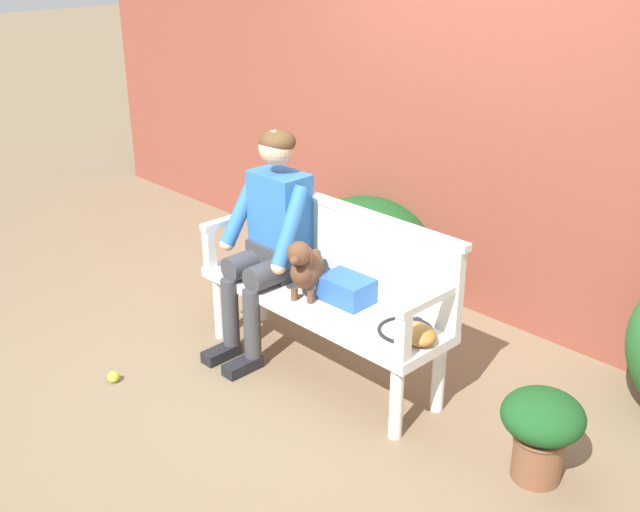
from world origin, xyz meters
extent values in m
plane|color=#7A664C|center=(0.00, 0.00, 0.00)|extent=(40.00, 40.00, 0.00)
cube|color=brown|center=(0.00, 1.41, 1.28)|extent=(8.00, 0.30, 2.57)
ellipsoid|color=#194C1E|center=(-0.61, 1.03, 0.32)|extent=(0.98, 0.95, 0.63)
cube|color=white|center=(0.00, 0.00, 0.44)|extent=(1.60, 0.46, 0.06)
cylinder|color=white|center=(-0.72, -0.17, 0.21)|extent=(0.07, 0.07, 0.41)
cylinder|color=white|center=(0.72, -0.17, 0.21)|extent=(0.07, 0.07, 0.41)
cylinder|color=white|center=(-0.72, 0.17, 0.21)|extent=(0.07, 0.07, 0.41)
cylinder|color=white|center=(0.72, 0.17, 0.21)|extent=(0.07, 0.07, 0.41)
cube|color=white|center=(0.00, 0.20, 0.70)|extent=(1.60, 0.05, 0.46)
cube|color=white|center=(0.00, 0.20, 0.95)|extent=(1.64, 0.06, 0.04)
cube|color=white|center=(-0.76, -0.19, 0.59)|extent=(0.06, 0.06, 0.24)
cube|color=white|center=(-0.76, 0.00, 0.73)|extent=(0.06, 0.46, 0.04)
cube|color=white|center=(0.76, -0.19, 0.59)|extent=(0.06, 0.06, 0.24)
cube|color=white|center=(0.76, 0.00, 0.73)|extent=(0.06, 0.46, 0.04)
cube|color=black|center=(-0.50, -0.33, 0.04)|extent=(0.10, 0.24, 0.07)
cylinder|color=#3D3D42|center=(-0.50, -0.25, 0.28)|extent=(0.10, 0.10, 0.42)
cylinder|color=#3D3D42|center=(-0.50, -0.10, 0.55)|extent=(0.15, 0.30, 0.15)
cube|color=black|center=(-0.30, -0.33, 0.04)|extent=(0.10, 0.24, 0.07)
cylinder|color=#3D3D42|center=(-0.30, -0.25, 0.28)|extent=(0.10, 0.10, 0.42)
cylinder|color=#3D3D42|center=(-0.30, -0.10, 0.55)|extent=(0.15, 0.30, 0.15)
cube|color=#3D3D42|center=(-0.40, 0.05, 0.57)|extent=(0.32, 0.24, 0.20)
cube|color=#2D6BB2|center=(-0.40, 0.07, 0.83)|extent=(0.34, 0.22, 0.52)
cylinder|color=#2D6BB2|center=(-0.61, -0.04, 0.85)|extent=(0.14, 0.31, 0.44)
sphere|color=#DBB28E|center=(-0.63, -0.15, 0.65)|extent=(0.09, 0.09, 0.09)
cylinder|color=#2D6BB2|center=(-0.19, -0.04, 0.85)|extent=(0.14, 0.31, 0.44)
sphere|color=#DBB28E|center=(-0.17, -0.15, 0.65)|extent=(0.09, 0.09, 0.09)
sphere|color=#DBB28E|center=(-0.40, 0.05, 1.24)|extent=(0.20, 0.20, 0.20)
ellipsoid|color=#51381E|center=(-0.40, 0.06, 1.27)|extent=(0.21, 0.21, 0.14)
cylinder|color=brown|center=(-0.07, -0.13, 0.51)|extent=(0.04, 0.04, 0.07)
cylinder|color=brown|center=(0.01, -0.08, 0.51)|extent=(0.04, 0.04, 0.07)
cylinder|color=brown|center=(-0.14, 0.02, 0.51)|extent=(0.04, 0.04, 0.07)
cylinder|color=brown|center=(-0.05, 0.06, 0.51)|extent=(0.04, 0.04, 0.07)
ellipsoid|color=brown|center=(-0.06, -0.03, 0.63)|extent=(0.27, 0.31, 0.21)
sphere|color=brown|center=(-0.02, -0.12, 0.65)|extent=(0.12, 0.12, 0.12)
sphere|color=brown|center=(-0.01, -0.14, 0.78)|extent=(0.13, 0.13, 0.13)
ellipsoid|color=brown|center=(0.01, -0.19, 0.76)|extent=(0.08, 0.09, 0.05)
ellipsoid|color=brown|center=(-0.07, -0.16, 0.77)|extent=(0.05, 0.04, 0.10)
ellipsoid|color=brown|center=(0.03, -0.11, 0.77)|extent=(0.05, 0.04, 0.10)
sphere|color=brown|center=(-0.12, 0.08, 0.67)|extent=(0.06, 0.06, 0.06)
torus|color=black|center=(0.59, 0.03, 0.48)|extent=(0.33, 0.33, 0.02)
cylinder|color=silver|center=(0.59, 0.03, 0.48)|extent=(0.25, 0.25, 0.00)
cube|color=black|center=(0.56, 0.20, 0.49)|extent=(0.05, 0.07, 0.02)
cylinder|color=black|center=(0.54, 0.33, 0.49)|extent=(0.06, 0.22, 0.03)
ellipsoid|color=#9E6B2D|center=(0.70, 0.00, 0.52)|extent=(0.27, 0.24, 0.09)
cube|color=#2856A3|center=(0.14, 0.07, 0.54)|extent=(0.28, 0.21, 0.14)
sphere|color=#CCDB33|center=(-0.72, -0.93, 0.03)|extent=(0.07, 0.07, 0.07)
cylinder|color=brown|center=(1.38, 0.07, 0.12)|extent=(0.23, 0.23, 0.23)
torus|color=brown|center=(1.38, 0.07, 0.23)|extent=(0.26, 0.26, 0.02)
ellipsoid|color=#194C1E|center=(1.38, 0.07, 0.34)|extent=(0.38, 0.38, 0.22)
camera|label=1|loc=(2.77, -2.70, 2.40)|focal=43.36mm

